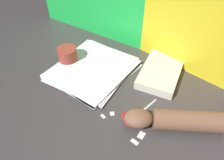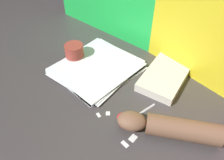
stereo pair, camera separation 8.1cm
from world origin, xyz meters
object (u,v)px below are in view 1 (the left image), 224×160
object	(u,v)px
paper_stack	(93,69)
hand_forearm	(176,120)
scissors	(137,116)
mug	(68,56)
book_closed	(161,72)

from	to	relation	value
paper_stack	hand_forearm	xyz separation A→B (m)	(0.40, -0.08, 0.03)
scissors	hand_forearm	distance (m)	0.13
paper_stack	scissors	world-z (taller)	paper_stack
hand_forearm	scissors	bearing A→B (deg)	-166.20
paper_stack	hand_forearm	distance (m)	0.41
paper_stack	scissors	size ratio (longest dim) A/B	2.17
mug	book_closed	bearing A→B (deg)	21.09
scissors	hand_forearm	world-z (taller)	hand_forearm
scissors	paper_stack	bearing A→B (deg)	157.96
book_closed	mug	bearing A→B (deg)	-158.91
hand_forearm	mug	world-z (taller)	mug
book_closed	scissors	xyz separation A→B (m)	(0.02, -0.24, -0.01)
scissors	mug	xyz separation A→B (m)	(-0.40, 0.10, 0.03)
book_closed	paper_stack	bearing A→B (deg)	-152.82
scissors	mug	size ratio (longest dim) A/B	1.96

